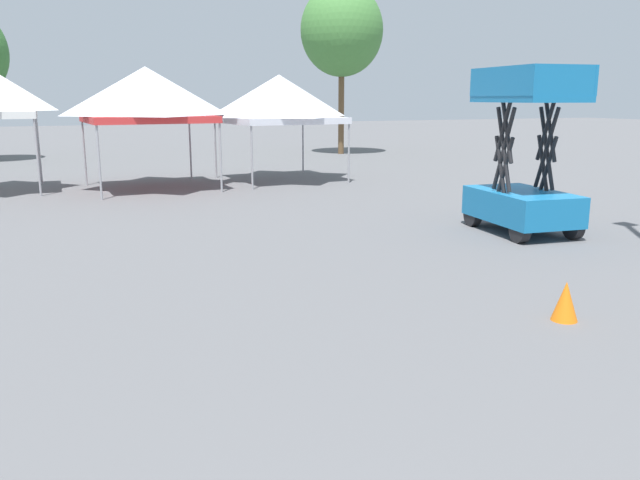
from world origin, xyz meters
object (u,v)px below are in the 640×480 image
(scissor_lift, at_px, (523,181))
(tree_behind_tents_center, at_px, (342,31))
(canopy_tent_left_of_center, at_px, (147,95))
(traffic_cone_near_barrier, at_px, (565,301))
(canopy_tent_far_left, at_px, (279,99))

(scissor_lift, bearing_deg, tree_behind_tents_center, 75.51)
(canopy_tent_left_of_center, distance_m, traffic_cone_near_barrier, 14.57)
(canopy_tent_far_left, relative_size, scissor_lift, 1.14)
(canopy_tent_left_of_center, height_order, tree_behind_tents_center, tree_behind_tents_center)
(canopy_tent_left_of_center, bearing_deg, scissor_lift, -59.01)
(tree_behind_tents_center, xyz_separation_m, traffic_cone_near_barrier, (-7.95, -23.15, -5.55))
(scissor_lift, distance_m, traffic_cone_near_barrier, 5.51)
(tree_behind_tents_center, bearing_deg, canopy_tent_far_left, -126.14)
(traffic_cone_near_barrier, bearing_deg, canopy_tent_left_of_center, 100.69)
(canopy_tent_left_of_center, height_order, traffic_cone_near_barrier, canopy_tent_left_of_center)
(canopy_tent_left_of_center, relative_size, traffic_cone_near_barrier, 7.42)
(scissor_lift, xyz_separation_m, traffic_cone_near_barrier, (-3.12, -4.47, -0.79))
(canopy_tent_left_of_center, bearing_deg, traffic_cone_near_barrier, -79.31)
(canopy_tent_far_left, relative_size, tree_behind_tents_center, 0.47)
(canopy_tent_far_left, bearing_deg, scissor_lift, -81.33)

